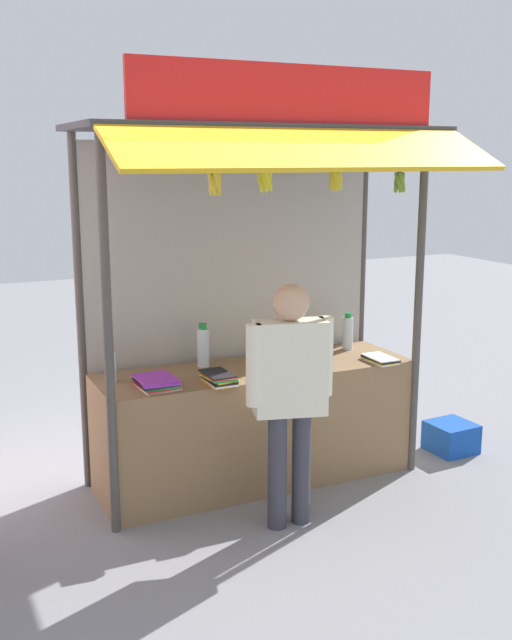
% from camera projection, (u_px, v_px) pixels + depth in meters
% --- Properties ---
extents(ground_plane, '(20.00, 20.00, 0.00)m').
position_uv_depth(ground_plane, '(256.00, 478.00, 5.60)').
color(ground_plane, gray).
extents(stall_counter, '(2.30, 0.69, 0.86)m').
position_uv_depth(stall_counter, '(256.00, 424.00, 5.51)').
color(stall_counter, olive).
rests_on(stall_counter, ground).
extents(stall_structure, '(2.50, 1.49, 2.89)m').
position_uv_depth(stall_structure, '(250.00, 244.00, 5.31)').
color(stall_structure, '#4C4742').
rests_on(stall_structure, ground).
extents(water_bottle_front_left, '(0.09, 0.09, 0.32)m').
position_uv_depth(water_bottle_front_left, '(203.00, 346.00, 5.42)').
color(water_bottle_front_left, silver).
rests_on(water_bottle_front_left, stall_counter).
extents(water_bottle_right, '(0.07, 0.07, 0.24)m').
position_uv_depth(water_bottle_right, '(111.00, 366.00, 5.05)').
color(water_bottle_right, silver).
rests_on(water_bottle_right, stall_counter).
extents(water_bottle_far_left, '(0.08, 0.08, 0.29)m').
position_uv_depth(water_bottle_far_left, '(348.00, 332.00, 5.91)').
color(water_bottle_far_left, silver).
rests_on(water_bottle_far_left, stall_counter).
extents(magazine_stack_front_right, '(0.27, 0.32, 0.07)m').
position_uv_depth(magazine_stack_front_right, '(157.00, 382.00, 4.94)').
color(magazine_stack_front_right, white).
rests_on(magazine_stack_front_right, stall_counter).
extents(magazine_stack_far_right, '(0.21, 0.27, 0.07)m').
position_uv_depth(magazine_stack_far_right, '(292.00, 368.00, 5.28)').
color(magazine_stack_far_right, black).
rests_on(magazine_stack_far_right, stall_counter).
extents(magazine_stack_back_right, '(0.20, 0.30, 0.07)m').
position_uv_depth(magazine_stack_back_right, '(219.00, 378.00, 5.02)').
color(magazine_stack_back_right, orange).
rests_on(magazine_stack_back_right, stall_counter).
extents(magazine_stack_left, '(0.18, 0.29, 0.04)m').
position_uv_depth(magazine_stack_left, '(380.00, 359.00, 5.57)').
color(magazine_stack_left, white).
rests_on(magazine_stack_left, stall_counter).
extents(banana_bunch_inner_left, '(0.10, 0.11, 0.29)m').
position_uv_depth(banana_bunch_inner_left, '(336.00, 180.00, 4.89)').
color(banana_bunch_inner_left, '#332D23').
extents(banana_bunch_rightmost, '(0.10, 0.11, 0.29)m').
position_uv_depth(banana_bunch_rightmost, '(265.00, 179.00, 4.68)').
color(banana_bunch_rightmost, '#332D23').
extents(banana_bunch_leftmost, '(0.10, 0.10, 0.31)m').
position_uv_depth(banana_bunch_leftmost, '(399.00, 182.00, 5.11)').
color(banana_bunch_leftmost, '#332D23').
extents(banana_bunch_inner_right, '(0.10, 0.10, 0.30)m').
position_uv_depth(banana_bunch_inner_right, '(215.00, 182.00, 4.54)').
color(banana_bunch_inner_right, '#332D23').
extents(vendor_person, '(0.60, 0.30, 1.58)m').
position_uv_depth(vendor_person, '(290.00, 384.00, 4.70)').
color(vendor_person, '#383842').
rests_on(vendor_person, ground).
extents(plastic_crate, '(0.36, 0.36, 0.24)m').
position_uv_depth(plastic_crate, '(451.00, 437.00, 6.10)').
color(plastic_crate, '#194CB2').
rests_on(plastic_crate, ground).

